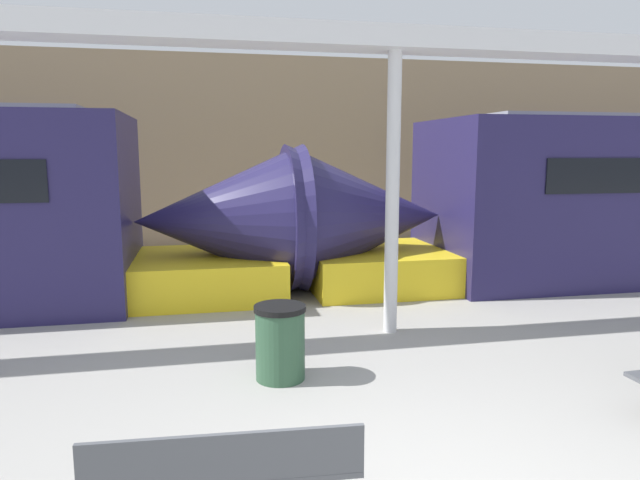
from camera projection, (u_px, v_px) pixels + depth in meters
station_wall at (251, 152)px, 15.14m from camera, size 56.00×0.20×5.00m
bench_near at (225, 466)px, 3.73m from camera, size 1.81×0.54×0.75m
trash_bin at (280, 342)px, 6.28m from camera, size 0.57×0.57×0.83m
support_column_near at (392, 196)px, 7.71m from camera, size 0.19×0.19×3.80m
canopy_beam at (395, 40)px, 7.40m from camera, size 28.00×0.60×0.28m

